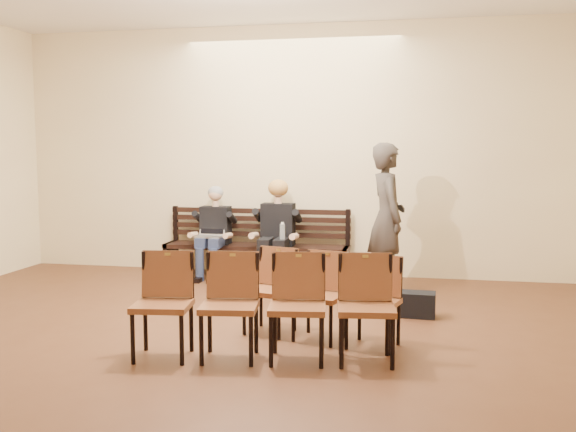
{
  "coord_description": "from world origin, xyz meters",
  "views": [
    {
      "loc": [
        1.72,
        -3.93,
        1.78
      ],
      "look_at": [
        0.13,
        4.05,
        0.92
      ],
      "focal_mm": 40.0,
      "sensor_mm": 36.0,
      "label": 1
    }
  ],
  "objects_px": {
    "seated_man": "(214,234)",
    "bag": "(418,304)",
    "bench": "(256,261)",
    "chair_row_front": "(319,296)",
    "water_bottle": "(282,241)",
    "chair_row_back": "(263,307)",
    "seated_woman": "(277,233)",
    "laptop": "(209,237)",
    "passerby": "(387,207)"
  },
  "relations": [
    {
      "from": "seated_man",
      "to": "bag",
      "type": "height_order",
      "value": "seated_man"
    },
    {
      "from": "bench",
      "to": "chair_row_front",
      "type": "bearing_deg",
      "value": -64.88
    },
    {
      "from": "water_bottle",
      "to": "bag",
      "type": "relative_size",
      "value": 0.65
    },
    {
      "from": "chair_row_front",
      "to": "bag",
      "type": "bearing_deg",
      "value": 63.47
    },
    {
      "from": "seated_man",
      "to": "chair_row_back",
      "type": "distance_m",
      "value": 3.65
    },
    {
      "from": "chair_row_back",
      "to": "water_bottle",
      "type": "bearing_deg",
      "value": 91.29
    },
    {
      "from": "seated_man",
      "to": "chair_row_back",
      "type": "relative_size",
      "value": 0.55
    },
    {
      "from": "seated_man",
      "to": "bench",
      "type": "bearing_deg",
      "value": 11.78
    },
    {
      "from": "chair_row_front",
      "to": "chair_row_back",
      "type": "height_order",
      "value": "chair_row_back"
    },
    {
      "from": "seated_woman",
      "to": "chair_row_back",
      "type": "relative_size",
      "value": 0.58
    },
    {
      "from": "water_bottle",
      "to": "laptop",
      "type": "bearing_deg",
      "value": 175.78
    },
    {
      "from": "bag",
      "to": "seated_woman",
      "type": "bearing_deg",
      "value": 139.13
    },
    {
      "from": "seated_woman",
      "to": "water_bottle",
      "type": "height_order",
      "value": "seated_woman"
    },
    {
      "from": "seated_woman",
      "to": "passerby",
      "type": "bearing_deg",
      "value": -17.67
    },
    {
      "from": "bag",
      "to": "chair_row_front",
      "type": "bearing_deg",
      "value": -131.63
    },
    {
      "from": "chair_row_front",
      "to": "chair_row_back",
      "type": "relative_size",
      "value": 0.67
    },
    {
      "from": "laptop",
      "to": "chair_row_back",
      "type": "distance_m",
      "value": 3.52
    },
    {
      "from": "bench",
      "to": "water_bottle",
      "type": "bearing_deg",
      "value": -38.02
    },
    {
      "from": "seated_man",
      "to": "seated_woman",
      "type": "xyz_separation_m",
      "value": [
        0.9,
        0.0,
        0.04
      ]
    },
    {
      "from": "chair_row_back",
      "to": "laptop",
      "type": "bearing_deg",
      "value": 108.11
    },
    {
      "from": "seated_man",
      "to": "passerby",
      "type": "distance_m",
      "value": 2.5
    },
    {
      "from": "bag",
      "to": "water_bottle",
      "type": "bearing_deg",
      "value": 141.43
    },
    {
      "from": "bench",
      "to": "seated_woman",
      "type": "xyz_separation_m",
      "value": [
        0.32,
        -0.12,
        0.42
      ]
    },
    {
      "from": "bench",
      "to": "chair_row_front",
      "type": "height_order",
      "value": "chair_row_front"
    },
    {
      "from": "seated_woman",
      "to": "chair_row_front",
      "type": "xyz_separation_m",
      "value": [
        0.99,
        -2.67,
        -0.23
      ]
    },
    {
      "from": "bag",
      "to": "chair_row_front",
      "type": "height_order",
      "value": "chair_row_front"
    },
    {
      "from": "chair_row_front",
      "to": "laptop",
      "type": "bearing_deg",
      "value": 142.18
    },
    {
      "from": "water_bottle",
      "to": "chair_row_back",
      "type": "xyz_separation_m",
      "value": [
        0.48,
        -3.1,
        -0.11
      ]
    },
    {
      "from": "passerby",
      "to": "chair_row_front",
      "type": "xyz_separation_m",
      "value": [
        -0.52,
        -2.19,
        -0.66
      ]
    },
    {
      "from": "passerby",
      "to": "chair_row_back",
      "type": "distance_m",
      "value": 3.05
    },
    {
      "from": "bag",
      "to": "chair_row_front",
      "type": "distance_m",
      "value": 1.4
    },
    {
      "from": "water_bottle",
      "to": "chair_row_back",
      "type": "distance_m",
      "value": 3.13
    },
    {
      "from": "bag",
      "to": "chair_row_front",
      "type": "xyz_separation_m",
      "value": [
        -0.91,
        -1.03,
        0.28
      ]
    },
    {
      "from": "passerby",
      "to": "seated_man",
      "type": "bearing_deg",
      "value": 60.76
    },
    {
      "from": "water_bottle",
      "to": "bag",
      "type": "bearing_deg",
      "value": -38.57
    },
    {
      "from": "bench",
      "to": "passerby",
      "type": "bearing_deg",
      "value": -18.17
    },
    {
      "from": "seated_woman",
      "to": "bag",
      "type": "xyz_separation_m",
      "value": [
        1.9,
        -1.64,
        -0.51
      ]
    },
    {
      "from": "chair_row_back",
      "to": "chair_row_front",
      "type": "bearing_deg",
      "value": 52.51
    },
    {
      "from": "seated_man",
      "to": "water_bottle",
      "type": "height_order",
      "value": "seated_man"
    },
    {
      "from": "laptop",
      "to": "passerby",
      "type": "bearing_deg",
      "value": -0.79
    },
    {
      "from": "passerby",
      "to": "water_bottle",
      "type": "bearing_deg",
      "value": 61.83
    },
    {
      "from": "water_bottle",
      "to": "passerby",
      "type": "relative_size",
      "value": 0.11
    },
    {
      "from": "seated_woman",
      "to": "laptop",
      "type": "height_order",
      "value": "seated_woman"
    },
    {
      "from": "water_bottle",
      "to": "passerby",
      "type": "distance_m",
      "value": 1.49
    },
    {
      "from": "laptop",
      "to": "chair_row_front",
      "type": "height_order",
      "value": "chair_row_front"
    },
    {
      "from": "seated_woman",
      "to": "water_bottle",
      "type": "distance_m",
      "value": 0.28
    },
    {
      "from": "bench",
      "to": "chair_row_back",
      "type": "relative_size",
      "value": 1.18
    },
    {
      "from": "seated_man",
      "to": "laptop",
      "type": "height_order",
      "value": "seated_man"
    },
    {
      "from": "seated_man",
      "to": "laptop",
      "type": "bearing_deg",
      "value": -96.16
    },
    {
      "from": "laptop",
      "to": "seated_woman",
      "type": "bearing_deg",
      "value": 16.48
    }
  ]
}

